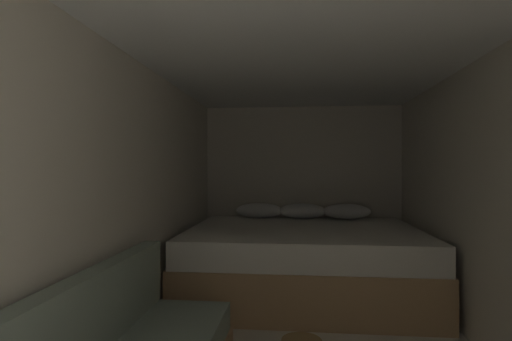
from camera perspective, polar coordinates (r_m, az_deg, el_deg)
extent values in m
cube|color=beige|center=(5.25, 6.63, -2.59)|extent=(2.62, 0.05, 2.14)
cube|color=beige|center=(2.77, -20.26, -5.16)|extent=(0.05, 5.49, 2.14)
cube|color=white|center=(2.61, 7.51, 18.90)|extent=(2.62, 5.49, 0.05)
cube|color=tan|center=(4.36, 6.81, -14.41)|extent=(2.40, 1.91, 0.46)
cube|color=white|center=(4.28, 6.82, -9.81)|extent=(2.36, 1.87, 0.25)
ellipsoid|color=white|center=(5.03, 0.48, -5.75)|extent=(0.59, 0.28, 0.19)
ellipsoid|color=white|center=(5.05, 12.85, -5.74)|extent=(0.59, 0.28, 0.19)
ellipsoid|color=white|center=(5.01, 6.67, -5.78)|extent=(0.59, 0.28, 0.19)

